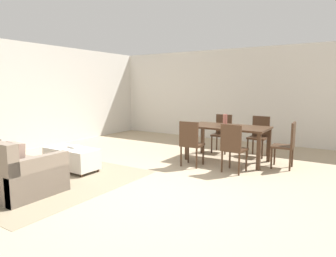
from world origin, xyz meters
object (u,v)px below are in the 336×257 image
object	(u,v)px
dining_chair_far_left	(222,131)
book_on_ottoman	(75,147)
couch	(0,169)
dining_chair_near_right	(233,146)
vase_centerpiece	(225,120)
dining_chair_near_left	(191,141)
dining_chair_far_right	(259,134)
dining_table	(228,130)
dining_chair_head_east	(287,142)
ottoman_table	(72,158)

from	to	relation	value
dining_chair_far_left	book_on_ottoman	world-z (taller)	dining_chair_far_left
couch	dining_chair_near_right	distance (m)	3.97
dining_chair_near_right	vase_centerpiece	distance (m)	0.99
book_on_ottoman	dining_chair_near_left	bearing A→B (deg)	38.75
book_on_ottoman	dining_chair_near_right	bearing A→B (deg)	28.54
couch	dining_chair_near_right	world-z (taller)	dining_chair_near_right
dining_chair_near_right	book_on_ottoman	bearing A→B (deg)	-151.46
dining_chair_far_left	book_on_ottoman	xyz separation A→B (m)	(-1.76, -3.04, -0.06)
dining_chair_far_right	vase_centerpiece	xyz separation A→B (m)	(-0.50, -0.88, 0.37)
couch	book_on_ottoman	world-z (taller)	couch
dining_table	dining_chair_head_east	bearing A→B (deg)	1.91
dining_chair_far_left	book_on_ottoman	distance (m)	3.51
ottoman_table	dining_chair_far_left	distance (m)	3.60
dining_chair_near_right	vase_centerpiece	world-z (taller)	vase_centerpiece
dining_chair_far_left	dining_chair_near_right	bearing A→B (deg)	-61.68
dining_table	dining_chair_far_right	world-z (taller)	dining_chair_far_right
dining_chair_near_left	dining_chair_near_right	size ratio (longest dim) A/B	1.00
couch	dining_chair_near_left	xyz separation A→B (m)	(1.95, 2.76, 0.22)
couch	dining_chair_head_east	bearing A→B (deg)	45.26
dining_table	dining_chair_near_right	distance (m)	0.94
dining_chair_near_left	book_on_ottoman	bearing A→B (deg)	-141.25
couch	dining_chair_far_left	size ratio (longest dim) A/B	2.22
dining_chair_far_right	dining_table	bearing A→B (deg)	-117.67
ottoman_table	vase_centerpiece	distance (m)	3.23
dining_table	dining_chair_near_left	xyz separation A→B (m)	(-0.45, -0.85, -0.15)
dining_chair_near_left	dining_chair_far_left	world-z (taller)	same
ottoman_table	dining_chair_near_right	bearing A→B (deg)	29.63
dining_chair_head_east	vase_centerpiece	distance (m)	1.32
dining_chair_near_left	vase_centerpiece	xyz separation A→B (m)	(0.39, 0.81, 0.37)
couch	dining_table	bearing A→B (deg)	56.37
dining_chair_far_right	book_on_ottoman	bearing A→B (deg)	-130.46
ottoman_table	dining_chair_far_left	size ratio (longest dim) A/B	1.17
book_on_ottoman	dining_table	bearing A→B (deg)	45.70
ottoman_table	dining_chair_head_east	distance (m)	4.19
dining_chair_near_right	dining_chair_head_east	distance (m)	1.18
couch	vase_centerpiece	size ratio (longest dim) A/B	7.98
dining_chair_near_left	book_on_ottoman	distance (m)	2.25
dining_chair_far_right	ottoman_table	bearing A→B (deg)	-130.00
book_on_ottoman	dining_chair_far_right	bearing A→B (deg)	49.54
couch	dining_chair_near_right	size ratio (longest dim) A/B	2.22
vase_centerpiece	book_on_ottoman	bearing A→B (deg)	-134.11
dining_chair_far_left	dining_chair_far_right	size ratio (longest dim) A/B	1.00
ottoman_table	dining_chair_far_right	distance (m)	4.16
dining_table	dining_chair_near_right	bearing A→B (deg)	-62.83
dining_table	vase_centerpiece	distance (m)	0.23
dining_chair_near_left	couch	bearing A→B (deg)	-125.29
vase_centerpiece	dining_chair_far_right	bearing A→B (deg)	60.72
dining_chair_near_right	dining_chair_far_left	bearing A→B (deg)	118.32
book_on_ottoman	ottoman_table	bearing A→B (deg)	-106.56
dining_table	dining_chair_near_right	world-z (taller)	dining_chair_near_right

